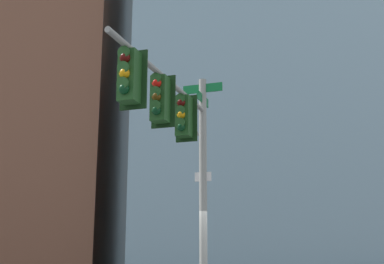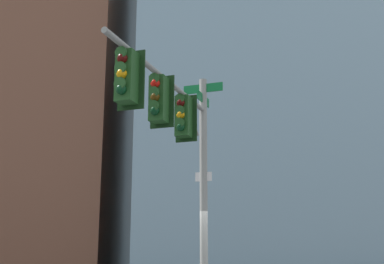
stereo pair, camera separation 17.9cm
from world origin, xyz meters
The scene contains 2 objects.
signal_pole_assembly centered at (1.85, 1.61, 4.25)m, with size 4.08×4.45×6.09m.
building_brick_midblock centered at (1.12, -51.97, 15.69)m, with size 16.75×16.90×31.37m, color #845B47.
Camera 1 is at (5.89, 12.04, 1.49)m, focal length 47.01 mm.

